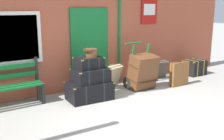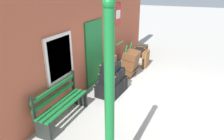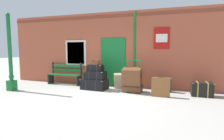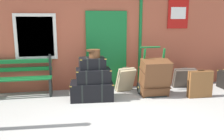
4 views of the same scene
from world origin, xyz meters
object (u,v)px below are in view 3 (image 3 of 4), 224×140
(platform_bench, at_px, (65,75))
(suitcase_umber, at_px, (120,81))
(corner_trunk, at_px, (202,89))
(large_brown_trunk, at_px, (132,80))
(porters_trolley, at_px, (133,84))
(steamer_trunk_base, at_px, (95,84))
(lamp_post, at_px, (10,62))
(steamer_trunk_middle, at_px, (95,75))
(suitcase_beige, at_px, (161,87))
(suitcase_cream, at_px, (163,84))
(steamer_trunk_top, at_px, (95,68))
(round_hatbox, at_px, (96,62))

(platform_bench, relative_size, suitcase_umber, 2.43)
(corner_trunk, bearing_deg, large_brown_trunk, -173.63)
(porters_trolley, distance_m, large_brown_trunk, 0.27)
(steamer_trunk_base, xyz_separation_m, porters_trolley, (1.56, 0.11, 0.06))
(porters_trolley, bearing_deg, lamp_post, -163.19)
(lamp_post, distance_m, steamer_trunk_middle, 3.33)
(suitcase_beige, bearing_deg, platform_bench, 167.96)
(suitcase_beige, relative_size, suitcase_cream, 1.11)
(steamer_trunk_middle, bearing_deg, lamp_post, -157.33)
(suitcase_cream, bearing_deg, large_brown_trunk, -152.66)
(steamer_trunk_middle, xyz_separation_m, suitcase_beige, (2.58, -0.37, -0.25))
(steamer_trunk_middle, relative_size, porters_trolley, 0.68)
(steamer_trunk_base, bearing_deg, suitcase_umber, 23.87)
(steamer_trunk_base, xyz_separation_m, steamer_trunk_top, (0.03, 0.04, 0.66))
(lamp_post, xyz_separation_m, suitcase_cream, (5.64, 1.76, -0.86))
(platform_bench, bearing_deg, suitcase_beige, -12.04)
(porters_trolley, distance_m, corner_trunk, 2.40)
(steamer_trunk_top, bearing_deg, large_brown_trunk, -4.02)
(steamer_trunk_middle, height_order, round_hatbox, round_hatbox)
(large_brown_trunk, bearing_deg, steamer_trunk_top, 175.98)
(steamer_trunk_base, bearing_deg, corner_trunk, 2.94)
(steamer_trunk_middle, bearing_deg, suitcase_cream, 10.79)
(steamer_trunk_middle, height_order, steamer_trunk_top, steamer_trunk_top)
(platform_bench, bearing_deg, porters_trolley, -7.88)
(suitcase_umber, height_order, corner_trunk, suitcase_umber)
(steamer_trunk_top, relative_size, porters_trolley, 0.52)
(platform_bench, height_order, corner_trunk, platform_bench)
(lamp_post, height_order, corner_trunk, lamp_post)
(round_hatbox, bearing_deg, suitcase_umber, 24.39)
(steamer_trunk_middle, xyz_separation_m, steamer_trunk_top, (-0.02, 0.04, 0.29))
(suitcase_beige, bearing_deg, round_hatbox, 171.37)
(platform_bench, relative_size, suitcase_cream, 2.55)
(steamer_trunk_middle, bearing_deg, round_hatbox, 36.01)
(lamp_post, distance_m, platform_bench, 2.32)
(suitcase_umber, bearing_deg, corner_trunk, -3.97)
(round_hatbox, relative_size, large_brown_trunk, 0.34)
(steamer_trunk_middle, xyz_separation_m, suitcase_umber, (0.89, 0.41, -0.25))
(lamp_post, bearing_deg, steamer_trunk_middle, 22.67)
(platform_bench, distance_m, round_hatbox, 2.02)
(large_brown_trunk, height_order, suitcase_cream, large_brown_trunk)
(steamer_trunk_middle, height_order, corner_trunk, steamer_trunk_middle)
(lamp_post, height_order, large_brown_trunk, lamp_post)
(suitcase_umber, bearing_deg, steamer_trunk_base, -156.13)
(steamer_trunk_middle, bearing_deg, steamer_trunk_top, 110.98)
(steamer_trunk_middle, bearing_deg, porters_trolley, 4.11)
(porters_trolley, bearing_deg, round_hatbox, -176.66)
(large_brown_trunk, distance_m, corner_trunk, 2.43)
(platform_bench, distance_m, porters_trolley, 3.35)
(lamp_post, xyz_separation_m, round_hatbox, (3.06, 1.29, -0.03))
(suitcase_beige, bearing_deg, steamer_trunk_middle, 171.95)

